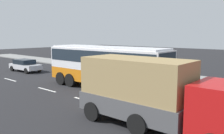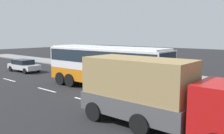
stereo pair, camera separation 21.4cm
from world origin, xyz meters
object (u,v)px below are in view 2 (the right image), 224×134
Objects in this scene: coach_bus at (106,63)px; car_silver_hatch at (24,65)px; pedestrian_near_curb at (135,63)px; car_blue_saloon at (71,66)px; cargo_truck at (154,92)px.

coach_bus is 13.35m from car_silver_hatch.
pedestrian_near_curb is (10.11, 8.14, 0.26)m from car_silver_hatch.
car_blue_saloon reaches higher than car_silver_hatch.
car_silver_hatch is 2.88× the size of pedestrian_near_curb.
car_silver_hatch is at bearing -148.16° from car_blue_saloon.
coach_bus is at bearing -87.59° from pedestrian_near_curb.
car_blue_saloon is at bearing 31.49° from car_silver_hatch.
car_silver_hatch is (-4.64, -3.19, -0.04)m from car_blue_saloon.
cargo_truck is (6.92, -4.30, -0.40)m from coach_bus.
coach_bus reaches higher than car_silver_hatch.
car_blue_saloon is at bearing 152.05° from cargo_truck.
pedestrian_near_curb is at bearing 108.55° from coach_bus.
cargo_truck is 17.42m from car_blue_saloon.
pedestrian_near_curb is (-3.17, 8.43, -1.08)m from coach_bus.
pedestrian_near_curb is at bearing 35.80° from car_silver_hatch.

